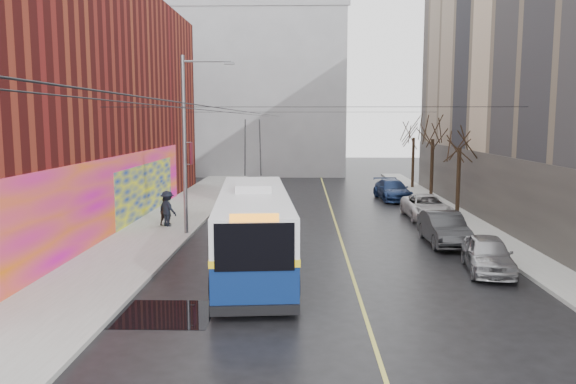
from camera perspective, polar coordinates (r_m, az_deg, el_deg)
name	(u,v)px	position (r m, az deg, el deg)	size (l,w,h in m)	color
ground	(314,299)	(18.80, 2.69, -10.83)	(140.00, 140.00, 0.00)	black
sidewalk_left	(163,227)	(31.35, -12.59, -3.47)	(4.00, 60.00, 0.15)	gray
sidewalk_right	(477,228)	(31.84, 18.67, -3.51)	(2.00, 60.00, 0.15)	gray
lane_line	(335,222)	(32.45, 4.83, -3.08)	(0.12, 50.00, 0.01)	#BFB74C
building_left	(28,100)	(35.48, -24.87, 8.50)	(12.11, 36.00, 14.00)	#561211
building_far	(252,91)	(63.17, -3.66, 10.20)	(20.50, 12.10, 18.00)	gray
streetlight_pole	(187,140)	(28.46, -10.19, 5.19)	(2.65, 0.60, 9.00)	slate
catenary_wires	(266,113)	(32.70, -2.28, 8.02)	(18.00, 60.00, 0.22)	black
tree_near	(460,135)	(35.15, 17.08, 5.58)	(3.20, 3.20, 6.40)	black
tree_mid	(433,128)	(41.93, 14.53, 6.29)	(3.20, 3.20, 6.68)	black
tree_far	(414,128)	(48.78, 12.67, 6.33)	(3.20, 3.20, 6.57)	black
puddle	(166,314)	(17.82, -12.30, -12.02)	(2.87, 2.60, 0.01)	black
pigeons_flying	(267,88)	(27.70, -2.12, 10.53)	(3.17, 3.62, 2.42)	slate
trolleybus	(254,227)	(22.30, -3.51, -3.59)	(3.77, 12.58, 5.89)	#0B1F53
parked_car_a	(488,254)	(23.15, 19.63, -5.97)	(1.66, 4.12, 1.40)	#A1A1A6
parked_car_b	(444,228)	(27.58, 15.55, -3.58)	(1.61, 4.62, 1.52)	#2B2C2E
parked_car_c	(427,207)	(34.41, 13.89, -1.47)	(2.36, 5.11, 1.42)	silver
parked_car_d	(392,190)	(41.89, 10.56, 0.20)	(2.07, 5.08, 1.48)	navy
following_car	(242,199)	(37.16, -4.72, -0.67)	(1.64, 4.08, 1.39)	silver
pedestrian_a	(168,210)	(31.32, -12.11, -1.83)	(0.58, 0.38, 1.60)	black
pedestrian_b	(166,211)	(31.28, -12.29, -1.92)	(0.74, 0.58, 1.53)	black
pedestrian_c	(167,209)	(30.90, -12.15, -1.66)	(1.24, 0.71, 1.92)	black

